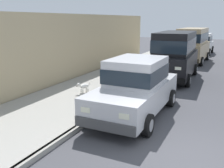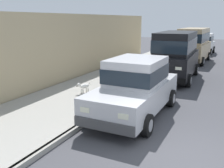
{
  "view_description": "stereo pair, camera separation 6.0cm",
  "coord_description": "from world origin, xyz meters",
  "px_view_note": "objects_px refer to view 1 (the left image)",
  "views": [
    {
      "loc": [
        0.72,
        -5.48,
        3.16
      ],
      "look_at": [
        -3.23,
        2.79,
        0.85
      ],
      "focal_mm": 41.32,
      "sensor_mm": 36.0,
      "label": 1
    },
    {
      "loc": [
        0.78,
        -5.46,
        3.16
      ],
      "look_at": [
        -3.23,
        2.79,
        0.85
      ],
      "focal_mm": 41.32,
      "sensor_mm": 36.0,
      "label": 2
    }
  ],
  "objects_px": {
    "car_white_hatchback": "(202,43)",
    "dog_white": "(83,86)",
    "car_black_van": "(175,53)",
    "car_silver_sedan": "(136,86)",
    "car_tan_van": "(192,44)",
    "fire_hydrant": "(139,73)"
  },
  "relations": [
    {
      "from": "fire_hydrant",
      "to": "car_silver_sedan",
      "type": "bearing_deg",
      "value": -71.67
    },
    {
      "from": "car_silver_sedan",
      "to": "dog_white",
      "type": "xyz_separation_m",
      "value": [
        -2.74,
        1.09,
        -0.55
      ]
    },
    {
      "from": "car_tan_van",
      "to": "dog_white",
      "type": "distance_m",
      "value": 11.55
    },
    {
      "from": "car_white_hatchback",
      "to": "dog_white",
      "type": "relative_size",
      "value": 5.4
    },
    {
      "from": "car_white_hatchback",
      "to": "dog_white",
      "type": "distance_m",
      "value": 17.0
    },
    {
      "from": "car_tan_van",
      "to": "car_silver_sedan",
      "type": "bearing_deg",
      "value": -89.72
    },
    {
      "from": "car_white_hatchback",
      "to": "fire_hydrant",
      "type": "relative_size",
      "value": 5.3
    },
    {
      "from": "car_tan_van",
      "to": "car_white_hatchback",
      "type": "distance_m",
      "value": 5.59
    },
    {
      "from": "car_silver_sedan",
      "to": "car_tan_van",
      "type": "height_order",
      "value": "car_tan_van"
    },
    {
      "from": "car_tan_van",
      "to": "car_white_hatchback",
      "type": "bearing_deg",
      "value": 89.58
    },
    {
      "from": "car_tan_van",
      "to": "fire_hydrant",
      "type": "distance_m",
      "value": 7.91
    },
    {
      "from": "car_black_van",
      "to": "dog_white",
      "type": "distance_m",
      "value": 5.69
    },
    {
      "from": "car_black_van",
      "to": "car_white_hatchback",
      "type": "relative_size",
      "value": 1.29
    },
    {
      "from": "car_silver_sedan",
      "to": "fire_hydrant",
      "type": "distance_m",
      "value": 4.83
    },
    {
      "from": "car_black_van",
      "to": "car_silver_sedan",
      "type": "bearing_deg",
      "value": -89.91
    },
    {
      "from": "car_black_van",
      "to": "car_white_hatchback",
      "type": "height_order",
      "value": "car_black_van"
    },
    {
      "from": "car_white_hatchback",
      "to": "car_black_van",
      "type": "bearing_deg",
      "value": -89.95
    },
    {
      "from": "car_black_van",
      "to": "car_tan_van",
      "type": "bearing_deg",
      "value": 90.47
    },
    {
      "from": "car_white_hatchback",
      "to": "dog_white",
      "type": "xyz_separation_m",
      "value": [
        -2.72,
        -16.77,
        -0.55
      ]
    },
    {
      "from": "car_silver_sedan",
      "to": "fire_hydrant",
      "type": "height_order",
      "value": "car_silver_sedan"
    },
    {
      "from": "car_white_hatchback",
      "to": "dog_white",
      "type": "height_order",
      "value": "car_white_hatchback"
    },
    {
      "from": "car_tan_van",
      "to": "dog_white",
      "type": "xyz_separation_m",
      "value": [
        -2.68,
        -11.2,
        -0.97
      ]
    }
  ]
}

